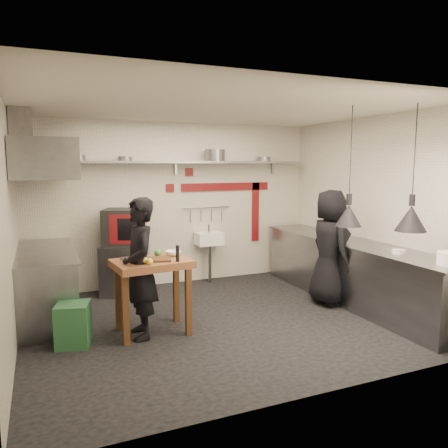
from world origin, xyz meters
name	(u,v)px	position (x,y,z in m)	size (l,w,h in m)	color
floor	(222,320)	(0.00, 0.00, 0.00)	(5.00, 5.00, 0.00)	black
ceiling	(222,107)	(0.00, 0.00, 2.80)	(5.00, 5.00, 0.00)	silver
wall_back	(176,204)	(0.00, 2.10, 1.40)	(5.00, 0.04, 2.80)	silver
wall_front	(316,244)	(0.00, -2.10, 1.40)	(5.00, 0.04, 2.80)	silver
wall_left	(9,228)	(-2.50, 0.00, 1.40)	(0.04, 4.20, 2.80)	silver
wall_right	(373,210)	(2.50, 0.00, 1.40)	(0.04, 4.20, 2.80)	silver
red_band_horiz	(226,187)	(0.95, 2.08, 1.68)	(1.70, 0.02, 0.14)	maroon
red_band_vert	(255,212)	(1.55, 2.08, 1.20)	(0.14, 0.02, 1.10)	maroon
red_tile_a	(189,172)	(0.25, 2.08, 1.95)	(0.14, 0.02, 0.14)	maroon
red_tile_b	(170,188)	(-0.10, 2.08, 1.68)	(0.14, 0.02, 0.14)	maroon
back_shelf	(178,162)	(0.00, 1.92, 2.12)	(4.60, 0.34, 0.04)	slate
shelf_bracket_left	(57,168)	(-1.90, 2.07, 2.02)	(0.04, 0.06, 0.24)	slate
shelf_bracket_mid	(176,168)	(0.00, 2.07, 2.02)	(0.04, 0.06, 0.24)	slate
shelf_bracket_right	(273,168)	(1.90, 2.07, 2.02)	(0.04, 0.06, 0.24)	slate
pan_far_left	(76,158)	(-1.62, 1.92, 2.19)	(0.28, 0.28, 0.09)	slate
pan_mid_left	(125,159)	(-0.88, 1.92, 2.18)	(0.23, 0.23, 0.07)	slate
stock_pot	(215,155)	(0.67, 1.92, 2.24)	(0.34, 0.34, 0.20)	slate
pan_right	(264,159)	(1.62, 1.92, 2.18)	(0.25, 0.25, 0.08)	slate
oven_stand	(125,269)	(-0.96, 1.78, 0.40)	(0.70, 0.64, 0.80)	slate
combi_oven	(122,227)	(-0.98, 1.78, 1.09)	(0.56, 0.52, 0.58)	black
oven_door	(128,229)	(-0.95, 1.49, 1.09)	(0.56, 0.03, 0.46)	maroon
oven_glass	(128,229)	(-0.95, 1.48, 1.09)	(0.33, 0.01, 0.34)	black
hand_sink	(209,239)	(0.55, 1.92, 0.78)	(0.46, 0.34, 0.22)	white
sink_tap	(209,228)	(0.55, 1.92, 0.96)	(0.03, 0.03, 0.14)	slate
sink_drain	(210,263)	(0.55, 1.88, 0.34)	(0.06, 0.06, 0.66)	slate
utensil_rail	(206,207)	(0.55, 2.06, 1.32)	(0.02, 0.02, 0.90)	slate
counter_right	(352,273)	(2.15, 0.00, 0.45)	(0.70, 3.80, 0.90)	slate
counter_right_top	(354,242)	(2.15, 0.00, 0.92)	(0.76, 3.90, 0.03)	slate
small_bowl_right	(399,252)	(2.10, -0.95, 0.96)	(0.18, 0.18, 0.05)	white
counter_left	(47,285)	(-2.15, 1.05, 0.45)	(0.70, 1.90, 0.90)	slate
counter_left_top	(45,252)	(-2.15, 1.05, 0.92)	(0.76, 2.00, 0.03)	slate
extractor_hood	(44,159)	(-2.10, 1.05, 2.15)	(0.78, 1.60, 0.50)	slate
hood_duct	(21,127)	(-2.35, 1.05, 2.55)	(0.28, 0.28, 0.50)	slate
green_bin	(73,325)	(-1.89, -0.08, 0.25)	(0.36, 0.36, 0.50)	#245832
prep_table	(153,296)	(-0.95, -0.04, 0.46)	(0.92, 0.64, 0.92)	brown
cutting_board	(156,260)	(-0.91, -0.09, 0.93)	(0.36, 0.25, 0.03)	#54321A
pepper_mill	(178,253)	(-0.68, -0.25, 1.02)	(0.04, 0.04, 0.20)	black
lemon_a	(144,260)	(-1.08, -0.20, 0.96)	(0.09, 0.09, 0.09)	gold
lemon_b	(150,262)	(-1.03, -0.28, 0.96)	(0.08, 0.08, 0.08)	gold
veg_ball	(158,253)	(-0.83, 0.12, 0.97)	(0.10, 0.10, 0.10)	#468E34
steel_tray	(129,258)	(-1.20, 0.09, 0.94)	(0.19, 0.13, 0.03)	slate
bowl	(173,253)	(-0.63, 0.11, 0.95)	(0.20, 0.20, 0.06)	white
heat_lamp_near	(350,167)	(1.40, -0.78, 2.05)	(0.33, 0.33, 1.50)	black
heat_lamp_far	(414,168)	(1.98, -1.23, 2.03)	(0.38, 0.38, 1.53)	black
chef_left	(140,268)	(-1.12, -0.12, 0.85)	(0.62, 0.41, 1.70)	black
chef_right	(330,247)	(1.77, 0.06, 0.86)	(0.84, 0.55, 1.72)	black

